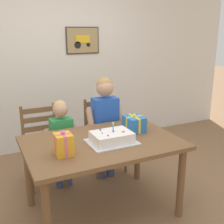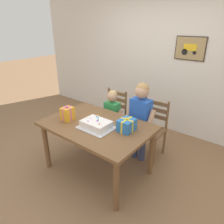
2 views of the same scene
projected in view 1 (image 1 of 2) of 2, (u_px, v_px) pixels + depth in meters
name	position (u px, v px, depth m)	size (l,w,h in m)	color
ground_plane	(103.00, 210.00, 2.89)	(20.00, 20.00, 0.00)	#846042
back_wall	(50.00, 62.00, 4.15)	(6.40, 0.11, 2.60)	silver
dining_table	(102.00, 150.00, 2.71)	(1.44, 0.97, 0.75)	brown
birthday_cake	(112.00, 138.00, 2.62)	(0.44, 0.34, 0.19)	silver
gift_box_red_large	(63.00, 144.00, 2.36)	(0.15, 0.16, 0.22)	gold
gift_box_beside_cake	(134.00, 124.00, 2.92)	(0.18, 0.22, 0.19)	#286BB7
chair_left	(43.00, 145.00, 3.31)	(0.42, 0.42, 0.92)	brown
chair_right	(104.00, 135.00, 3.64)	(0.44, 0.44, 0.92)	brown
child_older	(105.00, 118.00, 3.34)	(0.45, 0.26, 1.25)	#38426B
child_younger	(62.00, 136.00, 3.15)	(0.37, 0.21, 1.03)	#38426B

